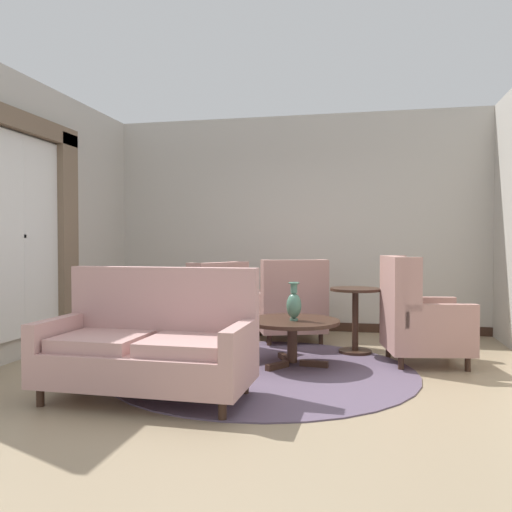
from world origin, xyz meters
TOP-DOWN VIEW (x-y plane):
  - ground at (0.00, 0.00)m, footprint 7.80×7.80m
  - wall_back at (0.00, 2.79)m, footprint 5.45×0.08m
  - wall_left at (-2.64, 0.84)m, footprint 0.08×3.90m
  - baseboard_back at (0.00, 2.73)m, footprint 5.29×0.03m
  - area_rug at (0.00, 0.30)m, footprint 2.91×2.91m
  - window_with_curtains at (-2.55, 0.31)m, footprint 0.12×1.83m
  - coffee_table at (0.24, 0.56)m, footprint 0.94×0.94m
  - porcelain_vase at (0.27, 0.50)m, footprint 0.15×0.15m
  - settee at (-0.72, -0.71)m, footprint 1.65×0.84m
  - armchair_foreground_right at (1.47, 0.93)m, footprint 0.90×0.87m
  - armchair_near_sideboard at (-0.87, 1.26)m, footprint 1.14×1.09m
  - armchair_near_window at (0.05, 1.87)m, footprint 1.05×1.12m
  - side_table at (0.85, 1.29)m, footprint 0.56×0.56m

SIDE VIEW (x-z plane):
  - ground at x=0.00m, z-range 0.00..0.00m
  - area_rug at x=0.00m, z-range 0.00..0.01m
  - baseboard_back at x=0.00m, z-range 0.00..0.12m
  - coffee_table at x=0.24m, z-range 0.16..0.62m
  - settee at x=-0.72m, z-range -0.10..0.93m
  - armchair_near_window at x=0.05m, z-range -0.09..0.94m
  - armchair_near_sideboard at x=-0.87m, z-range -0.08..0.93m
  - side_table at x=0.85m, z-range 0.08..0.81m
  - armchair_foreground_right at x=1.47m, z-range -0.09..1.01m
  - porcelain_vase at x=0.27m, z-range 0.44..0.82m
  - window_with_curtains at x=-2.55m, z-range 0.26..2.66m
  - wall_back at x=0.00m, z-range 0.00..3.02m
  - wall_left at x=-2.64m, z-range 0.00..3.02m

